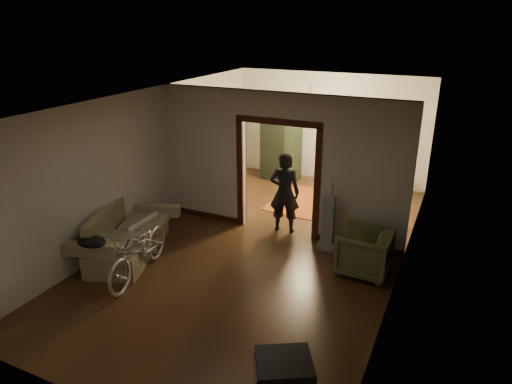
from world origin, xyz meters
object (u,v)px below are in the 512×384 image
Objects in this scene: sofa at (128,231)px; armchair at (364,252)px; bicycle at (139,250)px; desk at (370,179)px; person at (285,193)px; locker at (281,143)px.

armchair is (4.02, 1.17, -0.06)m from sofa.
desk is at bearing 54.67° from bicycle.
person is at bearing 25.01° from sofa.
desk is (3.31, 4.99, -0.10)m from sofa.
bicycle is 3.75m from armchair.
bicycle reaches higher than sofa.
sofa is at bearing 132.81° from bicycle.
bicycle is 6.11m from desk.
armchair is at bearing -47.34° from locker.
locker reaches higher than armchair.
sofa is 0.84m from bicycle.
bicycle reaches higher than armchair.
desk is at bearing -167.81° from armchair.
person is (2.20, 2.11, 0.37)m from sofa.
bicycle is at bearing 48.24° from person.
locker reaches higher than desk.
bicycle is 1.10× the size of person.
person is (-1.82, 0.94, 0.43)m from armchair.
person is at bearing -105.50° from desk.
desk is (1.11, 2.88, -0.47)m from person.
armchair is 2.09m from person.
person is (1.54, 2.62, 0.35)m from bicycle.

